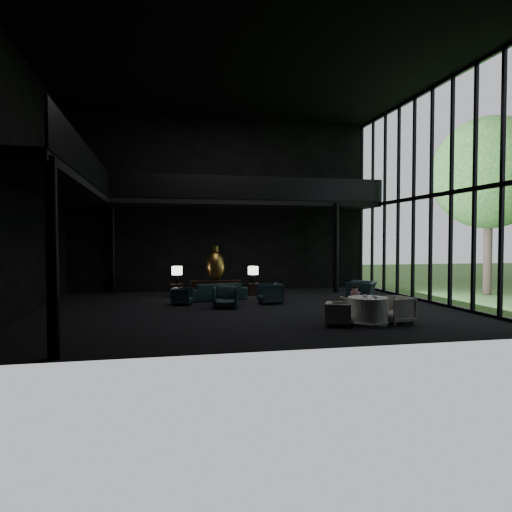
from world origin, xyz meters
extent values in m
cube|color=black|center=(0.00, 0.00, 0.00)|extent=(14.00, 12.00, 0.02)
cube|color=black|center=(0.00, 0.00, 8.00)|extent=(14.00, 12.00, 0.02)
cube|color=black|center=(0.00, 6.00, 4.00)|extent=(14.00, 0.04, 8.00)
cube|color=black|center=(0.00, -6.00, 4.00)|extent=(14.00, 0.04, 8.00)
cube|color=black|center=(-7.00, 0.00, 4.00)|extent=(0.04, 12.00, 8.00)
cube|color=black|center=(-6.00, 0.00, 4.00)|extent=(2.00, 12.00, 0.25)
cube|color=black|center=(1.00, 5.00, 4.00)|extent=(12.00, 2.00, 0.25)
cube|color=black|center=(-5.00, 0.00, 4.60)|extent=(0.06, 12.00, 1.00)
cube|color=black|center=(1.00, 4.00, 4.60)|extent=(12.00, 0.06, 1.00)
cylinder|color=black|center=(-5.00, -5.70, 2.00)|extent=(0.24, 0.24, 4.00)
cylinder|color=black|center=(-5.00, 5.70, 2.00)|extent=(0.24, 0.24, 4.00)
cylinder|color=black|center=(4.80, 4.00, 2.00)|extent=(0.24, 0.24, 4.00)
cylinder|color=#382D23|center=(11.00, 2.00, 2.45)|extent=(0.36, 0.36, 4.90)
sphere|color=#2B5E21|center=(11.00, 2.00, 5.25)|extent=(4.80, 4.80, 4.80)
cube|color=black|center=(-0.67, 3.53, 0.33)|extent=(2.09, 0.48, 0.67)
ellipsoid|color=#A6872A|center=(-0.67, 3.72, 1.26)|extent=(0.77, 0.77, 1.20)
cylinder|color=#A6872A|center=(-0.67, 3.72, 1.98)|extent=(0.26, 0.26, 0.24)
cube|color=black|center=(-2.27, 3.61, 0.28)|extent=(0.50, 0.50, 0.55)
cylinder|color=black|center=(-2.27, 3.54, 0.74)|extent=(0.13, 0.13, 0.38)
cylinder|color=white|center=(-2.27, 3.54, 1.10)|extent=(0.43, 0.43, 0.35)
cube|color=black|center=(0.93, 3.70, 0.25)|extent=(0.46, 0.46, 0.51)
cylinder|color=black|center=(0.93, 3.65, 0.70)|extent=(0.13, 0.13, 0.38)
cylinder|color=white|center=(0.93, 3.65, 1.06)|extent=(0.43, 0.43, 0.35)
imported|color=#1A2B3D|center=(-0.78, 2.47, 0.50)|extent=(2.67, 1.33, 1.00)
imported|color=#1B2B38|center=(-2.16, 1.34, 0.31)|extent=(0.71, 0.74, 0.62)
imported|color=black|center=(1.05, 1.02, 0.45)|extent=(0.87, 0.92, 0.89)
imported|color=#1D2933|center=(-0.71, 0.25, 0.45)|extent=(1.05, 1.01, 0.91)
imported|color=black|center=(4.67, 0.99, 0.55)|extent=(1.39, 1.49, 1.09)
cube|color=black|center=(-0.54, 1.37, 0.18)|extent=(1.05, 1.05, 0.35)
cylinder|color=white|center=(2.78, -3.50, 0.38)|extent=(1.12, 1.12, 0.75)
cone|color=white|center=(2.78, -3.50, 0.05)|extent=(1.26, 1.26, 0.10)
imported|color=beige|center=(2.83, -2.51, 0.33)|extent=(0.66, 0.63, 0.66)
imported|color=silver|center=(3.63, -3.50, 0.45)|extent=(0.97, 1.01, 0.89)
imported|color=beige|center=(1.89, -3.55, 0.33)|extent=(0.81, 0.83, 0.66)
cylinder|color=#F2BAC6|center=(2.79, -2.57, 0.63)|extent=(0.26, 0.26, 0.37)
sphere|color=#D8A884|center=(2.79, -2.57, 0.91)|extent=(0.18, 0.18, 0.18)
ellipsoid|color=black|center=(2.79, -2.57, 0.94)|extent=(0.19, 0.19, 0.13)
cylinder|color=white|center=(2.70, -3.58, 0.76)|extent=(0.32, 0.32, 0.02)
cylinder|color=white|center=(2.97, -3.33, 0.76)|extent=(0.27, 0.27, 0.02)
cylinder|color=white|center=(3.10, -3.63, 0.76)|extent=(0.17, 0.17, 0.01)
cylinder|color=white|center=(2.95, -3.54, 0.79)|extent=(0.09, 0.09, 0.06)
ellipsoid|color=white|center=(2.73, -3.40, 0.79)|extent=(0.15, 0.15, 0.07)
cylinder|color=#99999E|center=(2.85, -3.83, 0.78)|extent=(0.07, 0.07, 0.06)
camera|label=1|loc=(-2.90, -15.31, 2.37)|focal=32.00mm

